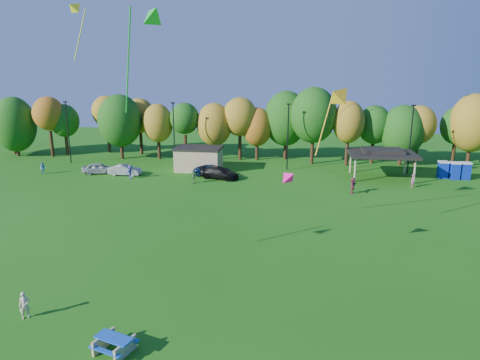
# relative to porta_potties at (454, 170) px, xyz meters

# --- Properties ---
(ground) EXTENTS (160.00, 160.00, 0.00)m
(ground) POSITION_rel_porta_potties_xyz_m (-23.15, -37.94, -1.10)
(ground) COLOR #19600F
(ground) RESTS_ON ground
(tree_line) EXTENTS (93.57, 10.55, 11.15)m
(tree_line) POSITION_rel_porta_potties_xyz_m (-24.18, 7.57, 4.82)
(tree_line) COLOR black
(tree_line) RESTS_ON ground
(lamp_posts) EXTENTS (64.50, 0.25, 9.09)m
(lamp_posts) POSITION_rel_porta_potties_xyz_m (-21.15, 2.06, 3.80)
(lamp_posts) COLOR black
(lamp_posts) RESTS_ON ground
(utility_building) EXTENTS (6.30, 4.30, 3.25)m
(utility_building) POSITION_rel_porta_potties_xyz_m (-33.15, 0.06, 0.54)
(utility_building) COLOR tan
(utility_building) RESTS_ON ground
(pavilion) EXTENTS (8.20, 6.20, 3.77)m
(pavilion) POSITION_rel_porta_potties_xyz_m (-9.15, -0.94, 2.13)
(pavilion) COLOR tan
(pavilion) RESTS_ON ground
(porta_potties) EXTENTS (3.75, 1.55, 2.18)m
(porta_potties) POSITION_rel_porta_potties_xyz_m (0.00, 0.00, 0.00)
(porta_potties) COLOR #0C28A5
(porta_potties) RESTS_ON ground
(picnic_table) EXTENTS (2.26, 2.05, 0.81)m
(picnic_table) POSITION_rel_porta_potties_xyz_m (-28.01, -39.01, -0.63)
(picnic_table) COLOR tan
(picnic_table) RESTS_ON ground
(kite_flyer) EXTENTS (0.68, 0.62, 1.55)m
(kite_flyer) POSITION_rel_porta_potties_xyz_m (-34.12, -36.90, -0.32)
(kite_flyer) COLOR beige
(kite_flyer) RESTS_ON ground
(car_a) EXTENTS (4.61, 2.97, 1.46)m
(car_a) POSITION_rel_porta_potties_xyz_m (-45.91, -3.74, -0.37)
(car_a) COLOR #B9B9B9
(car_a) RESTS_ON ground
(car_b) EXTENTS (4.25, 1.58, 1.39)m
(car_b) POSITION_rel_porta_potties_xyz_m (-42.08, -4.18, -0.40)
(car_b) COLOR #A5A4A9
(car_b) RESTS_ON ground
(car_c) EXTENTS (5.13, 2.69, 1.38)m
(car_c) POSITION_rel_porta_potties_xyz_m (-30.59, -2.77, -0.41)
(car_c) COLOR #0C224A
(car_c) RESTS_ON ground
(car_d) EXTENTS (5.46, 3.36, 1.48)m
(car_d) POSITION_rel_porta_potties_xyz_m (-29.46, -4.20, -0.36)
(car_d) COLOR black
(car_d) RESTS_ON ground
(far_person_0) EXTENTS (1.03, 0.47, 1.73)m
(far_person_0) POSITION_rel_porta_potties_xyz_m (-32.15, -6.96, -0.23)
(far_person_0) COLOR #597E4D
(far_person_0) RESTS_ON ground
(far_person_1) EXTENTS (0.85, 0.71, 1.59)m
(far_person_1) POSITION_rel_porta_potties_xyz_m (-53.11, -5.08, -0.30)
(far_person_1) COLOR #57A4C1
(far_person_1) RESTS_ON ground
(far_person_2) EXTENTS (0.44, 0.61, 1.57)m
(far_person_2) POSITION_rel_porta_potties_xyz_m (-6.25, -5.18, -0.31)
(far_person_2) COLOR #BD598A
(far_person_2) RESTS_ON ground
(far_person_3) EXTENTS (1.00, 1.80, 1.85)m
(far_person_3) POSITION_rel_porta_potties_xyz_m (-13.49, -8.80, -0.17)
(far_person_3) COLOR #943D4F
(far_person_3) RESTS_ON ground
(far_person_4) EXTENTS (1.03, 1.29, 1.74)m
(far_person_4) POSITION_rel_porta_potties_xyz_m (-40.65, -5.85, -0.23)
(far_person_4) COLOR #554BA5
(far_person_4) RESTS_ON ground
(kite_3) EXTENTS (3.30, 3.84, 7.43)m
(kite_3) POSITION_rel_porta_potties_xyz_m (-29.34, -27.15, 15.77)
(kite_3) COLOR green
(kite_9) EXTENTS (2.94, 3.02, 5.63)m
(kite_9) POSITION_rel_porta_potties_xyz_m (-16.66, -24.51, 10.57)
(kite_9) COLOR gold
(kite_10) EXTENTS (1.61, 1.63, 1.32)m
(kite_10) POSITION_rel_porta_potties_xyz_m (-20.02, -28.24, 5.36)
(kite_10) COLOR #FD0E8F
(kite_11) EXTENTS (1.90, 3.12, 5.38)m
(kite_11) POSITION_rel_porta_potties_xyz_m (-39.40, -18.20, 17.61)
(kite_11) COLOR yellow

